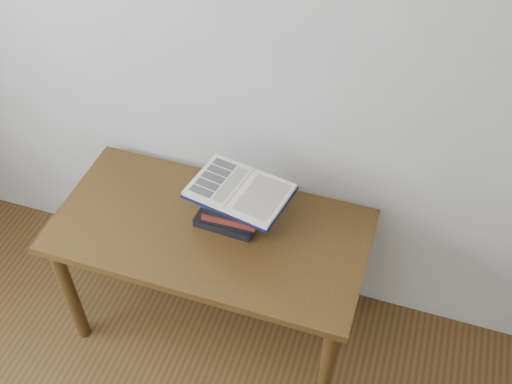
% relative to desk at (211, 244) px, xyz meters
% --- Properties ---
extents(desk, '(1.29, 0.65, 0.69)m').
position_rel_desk_xyz_m(desk, '(0.00, 0.00, 0.00)').
color(desk, '#4B3312').
rests_on(desk, ground).
extents(book_stack, '(0.28, 0.21, 0.19)m').
position_rel_desk_xyz_m(book_stack, '(0.07, 0.06, 0.19)').
color(book_stack, black).
rests_on(book_stack, desk).
extents(open_book, '(0.42, 0.33, 0.03)m').
position_rel_desk_xyz_m(open_book, '(0.11, 0.06, 0.30)').
color(open_book, black).
rests_on(open_book, book_stack).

